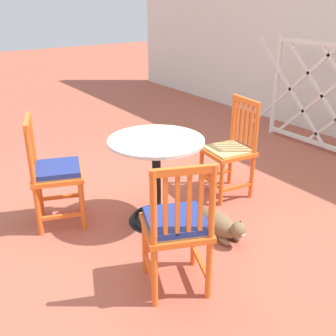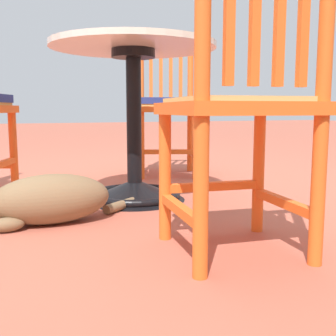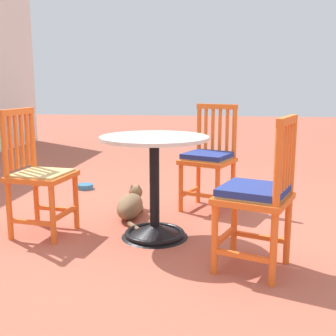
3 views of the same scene
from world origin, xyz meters
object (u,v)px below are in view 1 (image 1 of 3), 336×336
object	(u,v)px
orange_chair_at_corner	(54,173)
cafe_table	(157,190)
tabby_cat	(218,224)
orange_chair_facing_out	(177,227)
orange_chair_tucked_in	(230,151)

from	to	relation	value
orange_chair_at_corner	cafe_table	bearing A→B (deg)	55.96
tabby_cat	cafe_table	bearing A→B (deg)	-149.06
cafe_table	tabby_cat	bearing A→B (deg)	30.94
orange_chair_facing_out	tabby_cat	size ratio (longest dim) A/B	1.26
orange_chair_at_corner	orange_chair_tucked_in	bearing A→B (deg)	74.53
orange_chair_at_corner	tabby_cat	bearing A→B (deg)	46.08
orange_chair_facing_out	tabby_cat	distance (m)	0.78
orange_chair_tucked_in	orange_chair_at_corner	distance (m)	1.58
orange_chair_at_corner	orange_chair_facing_out	world-z (taller)	same
cafe_table	tabby_cat	xyz separation A→B (m)	(0.46, 0.28, -0.19)
cafe_table	orange_chair_tucked_in	size ratio (longest dim) A/B	0.83
orange_chair_tucked_in	tabby_cat	world-z (taller)	orange_chair_tucked_in
orange_chair_tucked_in	orange_chair_at_corner	xyz separation A→B (m)	(-0.42, -1.52, 0.01)
orange_chair_tucked_in	tabby_cat	size ratio (longest dim) A/B	1.26
orange_chair_at_corner	orange_chair_facing_out	distance (m)	1.26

